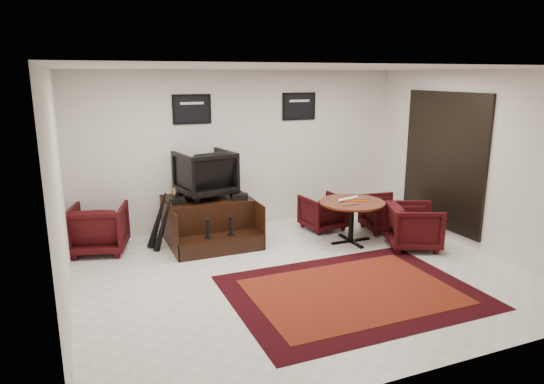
{
  "coord_description": "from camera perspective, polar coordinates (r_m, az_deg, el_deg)",
  "views": [
    {
      "loc": [
        -2.81,
        -5.67,
        2.72
      ],
      "look_at": [
        -0.09,
        0.9,
        0.99
      ],
      "focal_mm": 32.0,
      "sensor_mm": 36.0,
      "label": 1
    }
  ],
  "objects": [
    {
      "name": "room_shell",
      "position": [
        6.69,
        6.53,
        5.54
      ],
      "size": [
        6.02,
        5.02,
        2.81
      ],
      "color": "silver",
      "rests_on": "ground"
    },
    {
      "name": "ground",
      "position": [
        6.88,
        3.61,
        -9.63
      ],
      "size": [
        6.0,
        6.0,
        0.0
      ],
      "primitive_type": "plane",
      "color": "white",
      "rests_on": "ground"
    },
    {
      "name": "polish_kit",
      "position": [
        7.99,
        -3.8,
        -0.55
      ],
      "size": [
        0.31,
        0.25,
        0.09
      ],
      "primitive_type": "cube",
      "rotation": [
        0.0,
        0.0,
        -0.32
      ],
      "color": "black",
      "rests_on": "shine_podium"
    },
    {
      "name": "area_rug",
      "position": [
        6.43,
        9.41,
        -11.5
      ],
      "size": [
        3.1,
        2.32,
        0.01
      ],
      "color": "black",
      "rests_on": "ground"
    },
    {
      "name": "table_chair_window",
      "position": [
        8.84,
        13.06,
        -2.25
      ],
      "size": [
        0.71,
        0.75,
        0.7
      ],
      "primitive_type": "imported",
      "rotation": [
        0.0,
        0.0,
        1.45
      ],
      "color": "black",
      "rests_on": "ground"
    },
    {
      "name": "shine_chair",
      "position": [
        8.12,
        -7.89,
        2.42
      ],
      "size": [
        0.98,
        0.93,
        0.87
      ],
      "primitive_type": "imported",
      "rotation": [
        0.0,
        0.0,
        3.32
      ],
      "color": "black",
      "rests_on": "shine_podium"
    },
    {
      "name": "meeting_table",
      "position": [
        8.06,
        9.38,
        -1.7
      ],
      "size": [
        1.07,
        1.07,
        0.7
      ],
      "color": "#451709",
      "rests_on": "ground"
    },
    {
      "name": "table_chair_back",
      "position": [
        8.75,
        5.96,
        -2.17
      ],
      "size": [
        0.74,
        0.7,
        0.69
      ],
      "primitive_type": "imported",
      "rotation": [
        0.0,
        0.0,
        3.25
      ],
      "color": "black",
      "rests_on": "ground"
    },
    {
      "name": "umbrella_hooked",
      "position": [
        7.97,
        -13.27,
        -3.17
      ],
      "size": [
        0.34,
        0.13,
        0.92
      ],
      "primitive_type": null,
      "color": "black",
      "rests_on": "ground"
    },
    {
      "name": "shoes_pair",
      "position": [
        7.87,
        -11.0,
        -1.0
      ],
      "size": [
        0.24,
        0.27,
        0.09
      ],
      "color": "black",
      "rests_on": "shine_podium"
    },
    {
      "name": "table_chair_corner",
      "position": [
        8.07,
        16.35,
        -3.65
      ],
      "size": [
        0.95,
        0.98,
        0.79
      ],
      "primitive_type": "imported",
      "rotation": [
        0.0,
        0.0,
        1.18
      ],
      "color": "black",
      "rests_on": "ground"
    },
    {
      "name": "umbrella_black",
      "position": [
        7.81,
        -12.67,
        -3.74
      ],
      "size": [
        0.32,
        0.12,
        0.86
      ],
      "primitive_type": null,
      "color": "black",
      "rests_on": "ground"
    },
    {
      "name": "shine_podium",
      "position": [
        8.19,
        -7.45,
        -3.42
      ],
      "size": [
        1.39,
        1.43,
        0.72
      ],
      "color": "black",
      "rests_on": "ground"
    },
    {
      "name": "armchair_side",
      "position": [
        8.04,
        -19.71,
        -3.81
      ],
      "size": [
        0.98,
        0.94,
        0.83
      ],
      "primitive_type": "imported",
      "rotation": [
        0.0,
        0.0,
        2.88
      ],
      "color": "black",
      "rests_on": "ground"
    },
    {
      "name": "table_clutter",
      "position": [
        8.04,
        9.61,
        -1.06
      ],
      "size": [
        0.57,
        0.34,
        0.01
      ],
      "color": "#E3570C",
      "rests_on": "meeting_table"
    },
    {
      "name": "paper_roll",
      "position": [
        8.09,
        8.93,
        -0.8
      ],
      "size": [
        0.42,
        0.15,
        0.05
      ],
      "primitive_type": "cylinder",
      "rotation": [
        0.0,
        1.57,
        0.23
      ],
      "color": "white",
      "rests_on": "meeting_table"
    }
  ]
}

